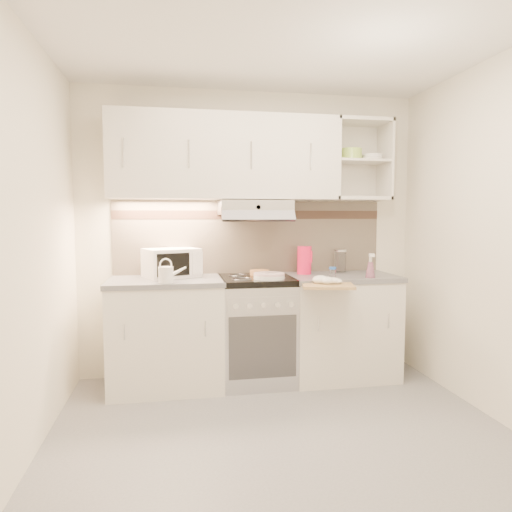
{
  "coord_description": "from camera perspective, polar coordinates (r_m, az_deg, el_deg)",
  "views": [
    {
      "loc": [
        -0.67,
        -2.64,
        1.4
      ],
      "look_at": [
        -0.03,
        0.95,
        1.09
      ],
      "focal_mm": 32.0,
      "sensor_mm": 36.0,
      "label": 1
    }
  ],
  "objects": [
    {
      "name": "ground",
      "position": [
        3.06,
        3.96,
        -22.35
      ],
      "size": [
        3.0,
        3.0,
        0.0
      ],
      "primitive_type": "plane",
      "color": "gray",
      "rests_on": "ground"
    },
    {
      "name": "spray_bottle",
      "position": [
        3.88,
        14.11,
        -1.42
      ],
      "size": [
        0.08,
        0.08,
        0.21
      ],
      "rotation": [
        0.0,
        0.0,
        -0.26
      ],
      "color": "pink",
      "rests_on": "worktop_right"
    },
    {
      "name": "room_shell",
      "position": [
        3.09,
        2.52,
        9.07
      ],
      "size": [
        3.04,
        2.84,
        2.52
      ],
      "color": "white",
      "rests_on": "ground"
    },
    {
      "name": "base_cabinet_left",
      "position": [
        3.86,
        -11.13,
        -9.75
      ],
      "size": [
        0.9,
        0.6,
        0.86
      ],
      "primitive_type": "cube",
      "color": "silver",
      "rests_on": "ground"
    },
    {
      "name": "spice_jar",
      "position": [
        3.83,
        9.55,
        -2.0
      ],
      "size": [
        0.06,
        0.06,
        0.09
      ],
      "rotation": [
        0.0,
        0.0,
        -0.0
      ],
      "color": "silver",
      "rests_on": "worktop_right"
    },
    {
      "name": "plate_stack",
      "position": [
        3.71,
        1.65,
        -2.5
      ],
      "size": [
        0.25,
        0.25,
        0.05
      ],
      "rotation": [
        0.0,
        0.0,
        -0.02
      ],
      "color": "white",
      "rests_on": "electric_range"
    },
    {
      "name": "dish_towel",
      "position": [
        3.61,
        9.0,
        -2.97
      ],
      "size": [
        0.23,
        0.2,
        0.06
      ],
      "primitive_type": null,
      "rotation": [
        0.0,
        0.0,
        -0.03
      ],
      "color": "white",
      "rests_on": "cutting_board"
    },
    {
      "name": "base_cabinet_right",
      "position": [
        4.12,
        10.51,
        -8.83
      ],
      "size": [
        0.9,
        0.6,
        0.86
      ],
      "primitive_type": "cube",
      "color": "silver",
      "rests_on": "ground"
    },
    {
      "name": "glass_jar",
      "position": [
        4.23,
        10.5,
        -0.57
      ],
      "size": [
        0.11,
        0.11,
        0.21
      ],
      "rotation": [
        0.0,
        0.0,
        -0.04
      ],
      "color": "silver",
      "rests_on": "worktop_right"
    },
    {
      "name": "electric_range",
      "position": [
        3.92,
        0.05,
        -9.14
      ],
      "size": [
        0.6,
        0.6,
        0.9
      ],
      "color": "#B7B7BC",
      "rests_on": "ground"
    },
    {
      "name": "worktop_left",
      "position": [
        3.78,
        -11.25,
        -3.13
      ],
      "size": [
        0.92,
        0.62,
        0.04
      ],
      "primitive_type": "cube",
      "color": "slate",
      "rests_on": "base_cabinet_left"
    },
    {
      "name": "microwave",
      "position": [
        3.87,
        -10.53,
        -0.83
      ],
      "size": [
        0.51,
        0.45,
        0.24
      ],
      "rotation": [
        0.0,
        0.0,
        0.39
      ],
      "color": "white",
      "rests_on": "worktop_left"
    },
    {
      "name": "pink_pitcher",
      "position": [
        4.03,
        6.07,
        -0.5
      ],
      "size": [
        0.13,
        0.12,
        0.25
      ],
      "rotation": [
        0.0,
        0.0,
        -0.42
      ],
      "color": "#FB1549",
      "rests_on": "worktop_right"
    },
    {
      "name": "watering_can",
      "position": [
        3.55,
        -11.09,
        -2.21
      ],
      "size": [
        0.22,
        0.11,
        0.19
      ],
      "rotation": [
        0.0,
        0.0,
        0.24
      ],
      "color": "white",
      "rests_on": "worktop_left"
    },
    {
      "name": "worktop_right",
      "position": [
        4.03,
        10.61,
        -2.61
      ],
      "size": [
        0.92,
        0.62,
        0.04
      ],
      "primitive_type": "cube",
      "color": "slate",
      "rests_on": "base_cabinet_right"
    },
    {
      "name": "bread_loaf",
      "position": [
        3.95,
        0.46,
        -2.07
      ],
      "size": [
        0.17,
        0.17,
        0.04
      ],
      "primitive_type": "cylinder",
      "color": "olive",
      "rests_on": "electric_range"
    },
    {
      "name": "cutting_board",
      "position": [
        3.61,
        8.94,
        -3.62
      ],
      "size": [
        0.46,
        0.43,
        0.02
      ],
      "primitive_type": "cube",
      "rotation": [
        0.0,
        0.0,
        -0.23
      ],
      "color": "tan",
      "rests_on": "base_cabinet_right"
    }
  ]
}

